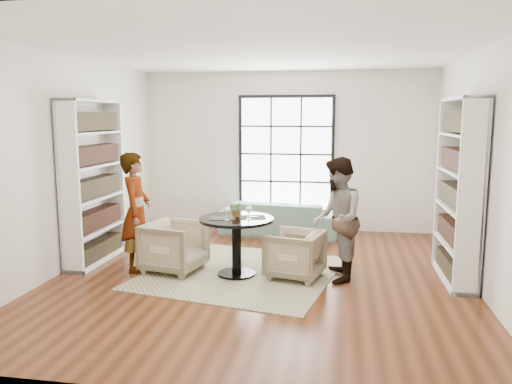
% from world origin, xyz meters
% --- Properties ---
extents(ground, '(6.00, 6.00, 0.00)m').
position_xyz_m(ground, '(0.00, 0.00, 0.00)').
color(ground, '#5F2E16').
extents(room_shell, '(6.00, 6.01, 6.00)m').
position_xyz_m(room_shell, '(0.00, 0.54, 1.26)').
color(room_shell, silver).
rests_on(room_shell, ground).
extents(rug, '(2.93, 2.93, 0.01)m').
position_xyz_m(rug, '(-0.30, 0.10, 0.01)').
color(rug, tan).
rests_on(rug, ground).
extents(pedestal_table, '(1.01, 1.01, 0.80)m').
position_xyz_m(pedestal_table, '(-0.33, -0.03, 0.58)').
color(pedestal_table, black).
rests_on(pedestal_table, ground).
extents(sofa, '(2.21, 1.03, 0.63)m').
position_xyz_m(sofa, '(-0.05, 2.45, 0.31)').
color(sofa, gray).
rests_on(sofa, ground).
extents(armchair_left, '(0.91, 0.89, 0.71)m').
position_xyz_m(armchair_left, '(-1.23, 0.01, 0.35)').
color(armchair_left, '#B8B583').
rests_on(armchair_left, ground).
extents(armchair_right, '(0.86, 0.84, 0.65)m').
position_xyz_m(armchair_right, '(0.46, 0.01, 0.32)').
color(armchair_right, tan).
rests_on(armchair_right, ground).
extents(person_left, '(0.50, 0.67, 1.67)m').
position_xyz_m(person_left, '(-1.78, 0.01, 0.83)').
color(person_left, gray).
rests_on(person_left, ground).
extents(person_right, '(0.67, 0.83, 1.64)m').
position_xyz_m(person_right, '(1.01, 0.01, 0.82)').
color(person_right, gray).
rests_on(person_right, ground).
extents(placemat_left, '(0.39, 0.33, 0.01)m').
position_xyz_m(placemat_left, '(-0.51, -0.09, 0.81)').
color(placemat_left, '#292724').
rests_on(placemat_left, pedestal_table).
extents(placemat_right, '(0.39, 0.33, 0.01)m').
position_xyz_m(placemat_right, '(-0.12, 0.03, 0.81)').
color(placemat_right, '#292724').
rests_on(placemat_right, pedestal_table).
extents(cutlery_left, '(0.19, 0.25, 0.01)m').
position_xyz_m(cutlery_left, '(-0.51, -0.09, 0.81)').
color(cutlery_left, silver).
rests_on(cutlery_left, placemat_left).
extents(cutlery_right, '(0.19, 0.25, 0.01)m').
position_xyz_m(cutlery_right, '(-0.12, 0.03, 0.81)').
color(cutlery_right, silver).
rests_on(cutlery_right, placemat_right).
extents(wine_glass_left, '(0.08, 0.08, 0.18)m').
position_xyz_m(wine_glass_left, '(-0.43, -0.20, 0.93)').
color(wine_glass_left, silver).
rests_on(wine_glass_left, pedestal_table).
extents(wine_glass_right, '(0.09, 0.09, 0.19)m').
position_xyz_m(wine_glass_right, '(-0.15, -0.11, 0.94)').
color(wine_glass_right, silver).
rests_on(wine_glass_right, pedestal_table).
extents(flower_centerpiece, '(0.22, 0.20, 0.21)m').
position_xyz_m(flower_centerpiece, '(-0.34, 0.02, 0.91)').
color(flower_centerpiece, gray).
rests_on(flower_centerpiece, pedestal_table).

